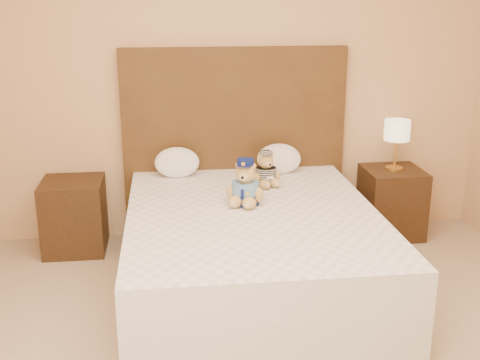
# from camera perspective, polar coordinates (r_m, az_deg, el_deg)

# --- Properties ---
(room_walls) EXTENTS (4.04, 4.52, 2.72)m
(room_walls) POSITION_cam_1_polar(r_m,az_deg,el_deg) (2.90, 3.54, 15.70)
(room_walls) COLOR tan
(room_walls) RESTS_ON ground
(bed) EXTENTS (1.60, 2.00, 0.55)m
(bed) POSITION_cam_1_polar(r_m,az_deg,el_deg) (3.97, 1.18, -6.66)
(bed) COLOR white
(bed) RESTS_ON ground
(headboard) EXTENTS (1.75, 0.08, 1.50)m
(headboard) POSITION_cam_1_polar(r_m,az_deg,el_deg) (4.77, -0.51, 3.50)
(headboard) COLOR #4B3316
(headboard) RESTS_ON ground
(nightstand_left) EXTENTS (0.45, 0.45, 0.55)m
(nightstand_left) POSITION_cam_1_polar(r_m,az_deg,el_deg) (4.73, -15.43, -3.27)
(nightstand_left) COLOR #352210
(nightstand_left) RESTS_ON ground
(nightstand_right) EXTENTS (0.45, 0.45, 0.55)m
(nightstand_right) POSITION_cam_1_polar(r_m,az_deg,el_deg) (5.00, 14.16, -2.05)
(nightstand_right) COLOR #352210
(nightstand_right) RESTS_ON ground
(lamp) EXTENTS (0.20, 0.20, 0.40)m
(lamp) POSITION_cam_1_polar(r_m,az_deg,el_deg) (4.85, 14.66, 4.36)
(lamp) COLOR gold
(lamp) RESTS_ON nightstand_right
(teddy_police) EXTENTS (0.34, 0.33, 0.30)m
(teddy_police) POSITION_cam_1_polar(r_m,az_deg,el_deg) (3.94, 0.52, -0.21)
(teddy_police) COLOR #A68340
(teddy_police) RESTS_ON bed
(teddy_prisoner) EXTENTS (0.27, 0.27, 0.25)m
(teddy_prisoner) POSITION_cam_1_polar(r_m,az_deg,el_deg) (4.34, 2.47, 1.05)
(teddy_prisoner) COLOR #A68340
(teddy_prisoner) RESTS_ON bed
(pillow_left) EXTENTS (0.34, 0.22, 0.24)m
(pillow_left) POSITION_cam_1_polar(r_m,az_deg,el_deg) (4.59, -5.99, 1.80)
(pillow_left) COLOR white
(pillow_left) RESTS_ON bed
(pillow_right) EXTENTS (0.34, 0.22, 0.24)m
(pillow_right) POSITION_cam_1_polar(r_m,az_deg,el_deg) (4.66, 3.73, 2.15)
(pillow_right) COLOR white
(pillow_right) RESTS_ON bed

